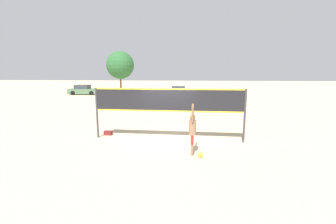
# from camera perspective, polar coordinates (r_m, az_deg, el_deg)

# --- Properties ---
(ground_plane) EXTENTS (200.00, 200.00, 0.00)m
(ground_plane) POSITION_cam_1_polar(r_m,az_deg,el_deg) (10.88, -0.00, -7.06)
(ground_plane) COLOR #C6B28C
(volleyball_net) EXTENTS (7.12, 0.10, 2.46)m
(volleyball_net) POSITION_cam_1_polar(r_m,az_deg,el_deg) (10.51, -0.00, 2.25)
(volleyball_net) COLOR #38383D
(volleyball_net) RESTS_ON ground_plane
(player_spiker) EXTENTS (0.28, 0.68, 1.98)m
(player_spiker) POSITION_cam_1_polar(r_m,az_deg,el_deg) (8.71, 6.21, -4.29)
(player_spiker) COLOR #8C664C
(player_spiker) RESTS_ON ground_plane
(player_blocker) EXTENTS (0.28, 0.72, 2.22)m
(player_blocker) POSITION_cam_1_polar(r_m,az_deg,el_deg) (11.77, 5.92, 0.03)
(player_blocker) COLOR beige
(player_blocker) RESTS_ON ground_plane
(volleyball) EXTENTS (0.21, 0.21, 0.21)m
(volleyball) POSITION_cam_1_polar(r_m,az_deg,el_deg) (8.73, 8.19, -10.66)
(volleyball) COLOR yellow
(volleyball) RESTS_ON ground_plane
(gear_bag) EXTENTS (0.39, 0.26, 0.21)m
(gear_bag) POSITION_cam_1_polar(r_m,az_deg,el_deg) (12.09, -14.96, -5.15)
(gear_bag) COLOR maroon
(gear_bag) RESTS_ON ground_plane
(parked_car_near) EXTENTS (4.73, 2.32, 1.51)m
(parked_car_near) POSITION_cam_1_polar(r_m,az_deg,el_deg) (37.12, -20.57, 5.19)
(parked_car_near) COLOR #4C6B4C
(parked_car_near) RESTS_ON ground_plane
(parked_car_mid) EXTENTS (4.46, 2.04, 1.35)m
(parked_car_mid) POSITION_cam_1_polar(r_m,az_deg,el_deg) (34.16, 2.93, 5.34)
(parked_car_mid) COLOR maroon
(parked_car_mid) RESTS_ON ground_plane
(tree_left_cluster) EXTENTS (5.07, 5.07, 7.31)m
(tree_left_cluster) POSITION_cam_1_polar(r_m,az_deg,el_deg) (43.16, -12.06, 11.56)
(tree_left_cluster) COLOR brown
(tree_left_cluster) RESTS_ON ground_plane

